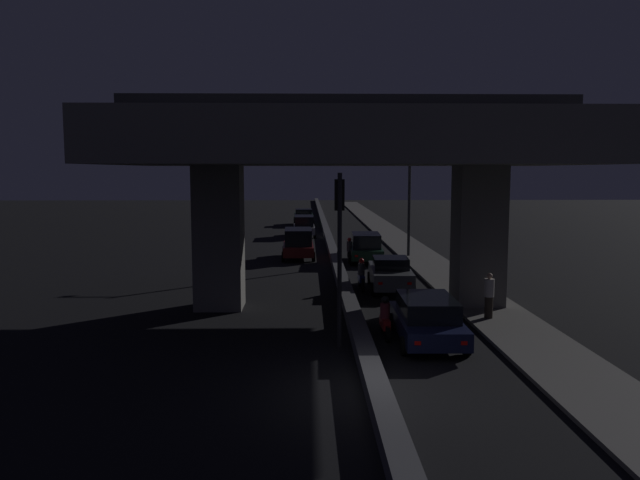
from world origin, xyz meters
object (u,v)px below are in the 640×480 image
traffic_light_left_of_median (339,229)px  car_silver_second_oncoming (304,226)px  motorcycle_blue_filtering_mid (361,276)px  car_dark_green_third_oncoming (304,217)px  car_dark_red_lead_oncoming (298,243)px  street_lamp (403,181)px  motorcycle_black_filtering_far (349,252)px  pedestrian_on_sidewalk (489,296)px  car_dark_green_third (366,247)px  motorcycle_red_filtering_near (385,320)px  car_dark_blue_lead (427,318)px  car_grey_second (390,273)px

traffic_light_left_of_median → car_silver_second_oncoming: bearing=92.2°
motorcycle_blue_filtering_mid → car_dark_green_third_oncoming: bearing=2.6°
traffic_light_left_of_median → car_dark_red_lead_oncoming: bearing=94.5°
street_lamp → motorcycle_black_filtering_far: size_ratio=4.44×
traffic_light_left_of_median → pedestrian_on_sidewalk: (5.61, 3.12, -2.72)m
car_dark_green_third → motorcycle_red_filtering_near: 17.09m
car_silver_second_oncoming → motorcycle_blue_filtering_mid: (2.74, -23.23, -0.29)m
car_dark_red_lead_oncoming → motorcycle_black_filtering_far: car_dark_red_lead_oncoming is taller
motorcycle_blue_filtering_mid → pedestrian_on_sidewalk: pedestrian_on_sidewalk is taller
traffic_light_left_of_median → car_dark_blue_lead: bearing=9.0°
car_dark_green_third_oncoming → car_dark_green_third: bearing=7.3°
motorcycle_red_filtering_near → car_dark_blue_lead: bearing=-114.9°
car_dark_green_third → car_dark_green_third_oncoming: bearing=10.8°
car_dark_green_third → motorcycle_black_filtering_far: 1.04m
car_dark_green_third_oncoming → motorcycle_black_filtering_far: (2.87, -25.47, -0.19)m
car_dark_green_third_oncoming → pedestrian_on_sidewalk: pedestrian_on_sidewalk is taller
car_silver_second_oncoming → motorcycle_black_filtering_far: 14.81m
pedestrian_on_sidewalk → car_grey_second: bearing=114.6°
car_grey_second → motorcycle_red_filtering_near: (-1.27, -8.20, -0.17)m
car_dark_blue_lead → car_dark_red_lead_oncoming: 19.46m
car_grey_second → motorcycle_red_filtering_near: size_ratio=2.43×
car_dark_blue_lead → car_grey_second: size_ratio=1.02×
street_lamp → pedestrian_on_sidewalk: size_ratio=4.86×
traffic_light_left_of_median → car_silver_second_oncoming: traffic_light_left_of_median is taller
car_dark_blue_lead → car_grey_second: bearing=1.0°
car_dark_red_lead_oncoming → car_silver_second_oncoming: size_ratio=0.95×
street_lamp → car_dark_red_lead_oncoming: (-6.54, -0.46, -3.82)m
car_grey_second → car_dark_red_lead_oncoming: 11.10m
car_dark_green_third_oncoming → traffic_light_left_of_median: bearing=0.4°
motorcycle_red_filtering_near → motorcycle_black_filtering_far: (-0.03, 16.95, 0.04)m
car_dark_red_lead_oncoming → car_silver_second_oncoming: (0.30, 13.10, -0.07)m
car_dark_red_lead_oncoming → motorcycle_blue_filtering_mid: size_ratio=2.33×
car_silver_second_oncoming → car_dark_red_lead_oncoming: bearing=-2.0°
car_silver_second_oncoming → traffic_light_left_of_median: bearing=1.5°
car_dark_green_third_oncoming → motorcycle_red_filtering_near: 42.52m
motorcycle_blue_filtering_mid → pedestrian_on_sidewalk: size_ratio=1.08×
car_grey_second → pedestrian_on_sidewalk: bearing=-152.9°
street_lamp → car_dark_green_third_oncoming: (-6.33, 23.56, -3.99)m
street_lamp → car_dark_green_third: (-2.46, -1.81, -3.90)m
street_lamp → car_grey_second: (-2.17, -10.67, -4.05)m
car_dark_blue_lead → car_dark_green_third: bearing=1.9°
car_dark_red_lead_oncoming → car_dark_green_third: bearing=70.6°
street_lamp → motorcycle_black_filtering_far: (-3.47, -1.91, -4.18)m
car_dark_green_third_oncoming → motorcycle_red_filtering_near: bearing=2.5°
motorcycle_blue_filtering_mid → car_silver_second_oncoming: bearing=4.5°
street_lamp → motorcycle_red_filtering_near: (-3.44, -18.86, -4.22)m
car_dark_blue_lead → motorcycle_red_filtering_near: size_ratio=2.47×
street_lamp → motorcycle_blue_filtering_mid: 11.92m
car_dark_red_lead_oncoming → car_dark_green_third_oncoming: car_dark_red_lead_oncoming is taller
motorcycle_blue_filtering_mid → motorcycle_black_filtering_far: 8.69m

